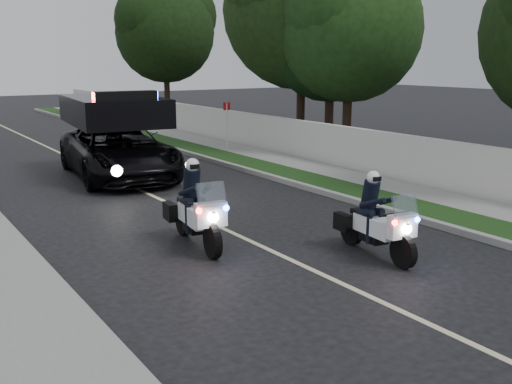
# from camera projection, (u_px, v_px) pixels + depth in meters

# --- Properties ---
(ground) EXTENTS (120.00, 120.00, 0.00)m
(ground) POSITION_uv_depth(u_px,v_px,m) (394.00, 308.00, 9.19)
(ground) COLOR black
(ground) RESTS_ON ground
(curb_right) EXTENTS (0.20, 60.00, 0.15)m
(curb_right) POSITION_uv_depth(u_px,v_px,m) (259.00, 173.00, 19.53)
(curb_right) COLOR gray
(curb_right) RESTS_ON ground
(grass_verge) EXTENTS (1.20, 60.00, 0.16)m
(grass_verge) POSITION_uv_depth(u_px,v_px,m) (277.00, 171.00, 19.91)
(grass_verge) COLOR #193814
(grass_verge) RESTS_ON ground
(sidewalk_right) EXTENTS (1.40, 60.00, 0.16)m
(sidewalk_right) POSITION_uv_depth(u_px,v_px,m) (308.00, 167.00, 20.60)
(sidewalk_right) COLOR gray
(sidewalk_right) RESTS_ON ground
(property_wall) EXTENTS (0.22, 60.00, 1.50)m
(property_wall) POSITION_uv_depth(u_px,v_px,m) (331.00, 146.00, 20.98)
(property_wall) COLOR beige
(property_wall) RESTS_ON ground
(lane_marking) EXTENTS (0.12, 50.00, 0.01)m
(lane_marking) POSITION_uv_depth(u_px,v_px,m) (141.00, 190.00, 17.37)
(lane_marking) COLOR #BFB78C
(lane_marking) RESTS_ON ground
(police_moto_left) EXTENTS (1.00, 2.18, 1.79)m
(police_moto_left) POSITION_uv_depth(u_px,v_px,m) (197.00, 245.00, 12.27)
(police_moto_left) COLOR white
(police_moto_left) RESTS_ON ground
(police_moto_right) EXTENTS (0.89, 2.01, 1.65)m
(police_moto_right) POSITION_uv_depth(u_px,v_px,m) (374.00, 255.00, 11.66)
(police_moto_right) COLOR white
(police_moto_right) RESTS_ON ground
(police_suv) EXTENTS (3.53, 6.44, 3.00)m
(police_suv) POSITION_uv_depth(u_px,v_px,m) (120.00, 177.00, 19.32)
(police_suv) COLOR black
(police_suv) RESTS_ON ground
(sign_post) EXTENTS (0.33, 0.33, 2.05)m
(sign_post) POSITION_uv_depth(u_px,v_px,m) (227.00, 151.00, 24.91)
(sign_post) COLOR #AF0C1B
(sign_post) RESTS_ON ground
(tree_right_b) EXTENTS (6.79, 6.79, 9.40)m
(tree_right_b) POSITION_uv_depth(u_px,v_px,m) (346.00, 153.00, 24.33)
(tree_right_b) COLOR #204316
(tree_right_b) RESTS_ON ground
(tree_right_c) EXTENTS (7.09, 7.09, 9.10)m
(tree_right_c) POSITION_uv_depth(u_px,v_px,m) (328.00, 149.00, 25.43)
(tree_right_c) COLOR black
(tree_right_c) RESTS_ON ground
(tree_right_d) EXTENTS (8.38, 8.38, 11.15)m
(tree_right_d) POSITION_uv_depth(u_px,v_px,m) (300.00, 146.00, 26.29)
(tree_right_d) COLOR #1F3B13
(tree_right_d) RESTS_ON ground
(tree_right_e) EXTENTS (8.03, 8.03, 10.29)m
(tree_right_e) POSITION_uv_depth(u_px,v_px,m) (168.00, 118.00, 38.68)
(tree_right_e) COLOR black
(tree_right_e) RESTS_ON ground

